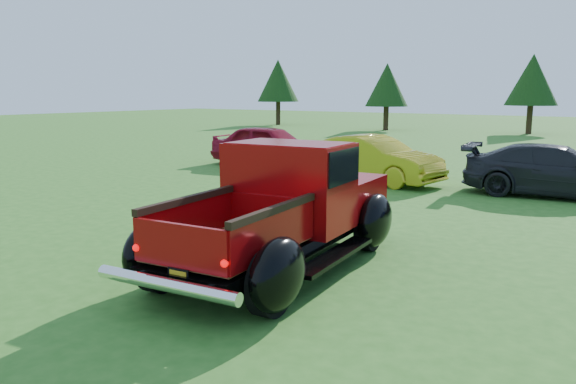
% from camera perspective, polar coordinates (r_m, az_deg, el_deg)
% --- Properties ---
extents(ground, '(120.00, 120.00, 0.00)m').
position_cam_1_polar(ground, '(9.15, 0.85, -6.63)').
color(ground, '#2B611B').
rests_on(ground, ground).
extents(tree_far_west, '(3.33, 3.33, 5.20)m').
position_cam_1_polar(tree_far_west, '(45.97, -1.02, 11.22)').
color(tree_far_west, '#332114').
rests_on(tree_far_west, ground).
extents(tree_west, '(2.94, 2.94, 4.60)m').
position_cam_1_polar(tree_west, '(40.01, 10.02, 10.65)').
color(tree_west, '#332114').
rests_on(tree_west, ground).
extents(tree_mid_left, '(3.20, 3.20, 5.00)m').
position_cam_1_polar(tree_mid_left, '(39.08, 23.57, 10.39)').
color(tree_mid_left, '#332114').
rests_on(tree_mid_left, ground).
extents(pickup_truck, '(2.81, 5.25, 1.88)m').
position_cam_1_polar(pickup_truck, '(8.72, 0.18, -1.42)').
color(pickup_truck, black).
rests_on(pickup_truck, ground).
extents(show_car_red, '(4.50, 2.22, 1.47)m').
position_cam_1_polar(show_car_red, '(20.28, -1.86, 4.74)').
color(show_car_red, maroon).
rests_on(show_car_red, ground).
extents(show_car_yellow, '(4.34, 2.02, 1.38)m').
position_cam_1_polar(show_car_yellow, '(16.77, 8.61, 3.33)').
color(show_car_yellow, '#A79C16').
rests_on(show_car_yellow, ground).
extents(show_car_grey, '(4.74, 2.37, 1.32)m').
position_cam_1_polar(show_car_grey, '(15.84, 25.62, 1.96)').
color(show_car_grey, black).
rests_on(show_car_grey, ground).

